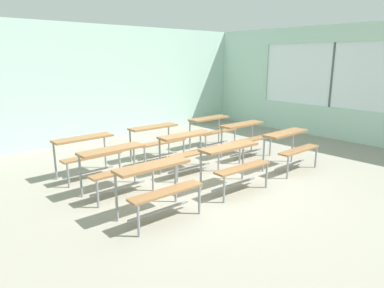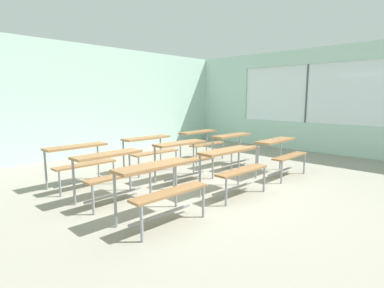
{
  "view_description": "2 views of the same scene",
  "coord_description": "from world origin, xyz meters",
  "px_view_note": "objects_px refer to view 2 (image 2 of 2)",
  "views": [
    {
      "loc": [
        -3.99,
        -4.06,
        2.17
      ],
      "look_at": [
        0.15,
        0.67,
        0.58
      ],
      "focal_mm": 32.13,
      "sensor_mm": 36.0,
      "label": 1
    },
    {
      "loc": [
        -3.8,
        -3.3,
        1.6
      ],
      "look_at": [
        0.98,
        1.34,
        0.56
      ],
      "focal_mm": 28.0,
      "sensor_mm": 36.0,
      "label": 2
    }
  ],
  "objects_px": {
    "desk_bench_r0c2": "(280,149)",
    "desk_bench_r1c1": "(184,152)",
    "desk_bench_r0c1": "(232,161)",
    "desk_bench_r1c0": "(112,165)",
    "desk_bench_r2c1": "(150,146)",
    "desk_bench_r1c2": "(235,143)",
    "desk_bench_r2c0": "(79,156)",
    "desk_bench_r0c0": "(159,179)",
    "desk_bench_r2c2": "(201,138)"
  },
  "relations": [
    {
      "from": "desk_bench_r0c2",
      "to": "desk_bench_r1c2",
      "type": "relative_size",
      "value": 0.99
    },
    {
      "from": "desk_bench_r1c0",
      "to": "desk_bench_r1c1",
      "type": "bearing_deg",
      "value": 0.08
    },
    {
      "from": "desk_bench_r2c1",
      "to": "desk_bench_r1c0",
      "type": "bearing_deg",
      "value": -144.03
    },
    {
      "from": "desk_bench_r2c0",
      "to": "desk_bench_r1c1",
      "type": "bearing_deg",
      "value": -34.82
    },
    {
      "from": "desk_bench_r2c1",
      "to": "desk_bench_r2c2",
      "type": "distance_m",
      "value": 1.63
    },
    {
      "from": "desk_bench_r0c2",
      "to": "desk_bench_r2c2",
      "type": "height_order",
      "value": "same"
    },
    {
      "from": "desk_bench_r1c0",
      "to": "desk_bench_r2c1",
      "type": "xyz_separation_m",
      "value": [
        1.58,
        1.1,
        0.0
      ]
    },
    {
      "from": "desk_bench_r0c0",
      "to": "desk_bench_r0c1",
      "type": "relative_size",
      "value": 0.99
    },
    {
      "from": "desk_bench_r0c1",
      "to": "desk_bench_r1c0",
      "type": "xyz_separation_m",
      "value": [
        -1.55,
        1.13,
        0.0
      ]
    },
    {
      "from": "desk_bench_r0c1",
      "to": "desk_bench_r0c2",
      "type": "xyz_separation_m",
      "value": [
        1.64,
        0.0,
        0.0
      ]
    },
    {
      "from": "desk_bench_r1c0",
      "to": "desk_bench_r1c1",
      "type": "relative_size",
      "value": 0.99
    },
    {
      "from": "desk_bench_r0c0",
      "to": "desk_bench_r1c1",
      "type": "height_order",
      "value": "same"
    },
    {
      "from": "desk_bench_r0c1",
      "to": "desk_bench_r1c2",
      "type": "xyz_separation_m",
      "value": [
        1.68,
        1.16,
        0.0
      ]
    },
    {
      "from": "desk_bench_r0c2",
      "to": "desk_bench_r1c2",
      "type": "distance_m",
      "value": 1.15
    },
    {
      "from": "desk_bench_r0c2",
      "to": "desk_bench_r2c0",
      "type": "xyz_separation_m",
      "value": [
        -3.2,
        2.21,
        0.0
      ]
    },
    {
      "from": "desk_bench_r1c2",
      "to": "desk_bench_r2c0",
      "type": "distance_m",
      "value": 3.4
    },
    {
      "from": "desk_bench_r0c1",
      "to": "desk_bench_r0c2",
      "type": "distance_m",
      "value": 1.64
    },
    {
      "from": "desk_bench_r1c0",
      "to": "desk_bench_r1c1",
      "type": "xyz_separation_m",
      "value": [
        1.57,
        0.03,
        0.0
      ]
    },
    {
      "from": "desk_bench_r2c1",
      "to": "desk_bench_r0c1",
      "type": "bearing_deg",
      "value": -89.57
    },
    {
      "from": "desk_bench_r0c1",
      "to": "desk_bench_r1c0",
      "type": "height_order",
      "value": "same"
    },
    {
      "from": "desk_bench_r1c1",
      "to": "desk_bench_r1c2",
      "type": "xyz_separation_m",
      "value": [
        1.66,
        -0.0,
        0.0
      ]
    },
    {
      "from": "desk_bench_r0c1",
      "to": "desk_bench_r2c1",
      "type": "xyz_separation_m",
      "value": [
        0.03,
        2.23,
        0.0
      ]
    },
    {
      "from": "desk_bench_r0c1",
      "to": "desk_bench_r2c0",
      "type": "relative_size",
      "value": 1.01
    },
    {
      "from": "desk_bench_r0c0",
      "to": "desk_bench_r1c1",
      "type": "xyz_separation_m",
      "value": [
        1.57,
        1.17,
        0.0
      ]
    },
    {
      "from": "desk_bench_r0c2",
      "to": "desk_bench_r2c0",
      "type": "bearing_deg",
      "value": 144.95
    },
    {
      "from": "desk_bench_r0c0",
      "to": "desk_bench_r1c0",
      "type": "xyz_separation_m",
      "value": [
        -0.0,
        1.14,
        0.0
      ]
    },
    {
      "from": "desk_bench_r0c1",
      "to": "desk_bench_r0c2",
      "type": "relative_size",
      "value": 1.02
    },
    {
      "from": "desk_bench_r0c2",
      "to": "desk_bench_r1c0",
      "type": "height_order",
      "value": "same"
    },
    {
      "from": "desk_bench_r0c1",
      "to": "desk_bench_r1c1",
      "type": "distance_m",
      "value": 1.16
    },
    {
      "from": "desk_bench_r0c1",
      "to": "desk_bench_r1c1",
      "type": "height_order",
      "value": "same"
    },
    {
      "from": "desk_bench_r1c2",
      "to": "desk_bench_r2c0",
      "type": "height_order",
      "value": "same"
    },
    {
      "from": "desk_bench_r0c1",
      "to": "desk_bench_r2c1",
      "type": "relative_size",
      "value": 1.01
    },
    {
      "from": "desk_bench_r1c1",
      "to": "desk_bench_r2c1",
      "type": "relative_size",
      "value": 1.01
    },
    {
      "from": "desk_bench_r0c2",
      "to": "desk_bench_r1c1",
      "type": "bearing_deg",
      "value": 144.19
    },
    {
      "from": "desk_bench_r0c2",
      "to": "desk_bench_r1c0",
      "type": "xyz_separation_m",
      "value": [
        -3.19,
        1.13,
        0.0
      ]
    },
    {
      "from": "desk_bench_r2c0",
      "to": "desk_bench_r1c0",
      "type": "bearing_deg",
      "value": -90.7
    },
    {
      "from": "desk_bench_r0c1",
      "to": "desk_bench_r2c0",
      "type": "distance_m",
      "value": 2.71
    },
    {
      "from": "desk_bench_r2c2",
      "to": "desk_bench_r0c0",
      "type": "bearing_deg",
      "value": -145.76
    },
    {
      "from": "desk_bench_r0c1",
      "to": "desk_bench_r1c2",
      "type": "distance_m",
      "value": 2.04
    },
    {
      "from": "desk_bench_r0c0",
      "to": "desk_bench_r0c1",
      "type": "distance_m",
      "value": 1.55
    },
    {
      "from": "desk_bench_r0c2",
      "to": "desk_bench_r1c1",
      "type": "height_order",
      "value": "same"
    },
    {
      "from": "desk_bench_r0c2",
      "to": "desk_bench_r1c2",
      "type": "height_order",
      "value": "same"
    },
    {
      "from": "desk_bench_r1c2",
      "to": "desk_bench_r2c1",
      "type": "distance_m",
      "value": 1.97
    },
    {
      "from": "desk_bench_r1c0",
      "to": "desk_bench_r2c0",
      "type": "xyz_separation_m",
      "value": [
        -0.0,
        1.09,
        0.0
      ]
    },
    {
      "from": "desk_bench_r0c2",
      "to": "desk_bench_r1c0",
      "type": "bearing_deg",
      "value": 160.19
    },
    {
      "from": "desk_bench_r0c0",
      "to": "desk_bench_r1c0",
      "type": "relative_size",
      "value": 1.0
    },
    {
      "from": "desk_bench_r1c0",
      "to": "desk_bench_r1c1",
      "type": "distance_m",
      "value": 1.57
    },
    {
      "from": "desk_bench_r0c1",
      "to": "desk_bench_r1c0",
      "type": "bearing_deg",
      "value": 146.25
    },
    {
      "from": "desk_bench_r0c0",
      "to": "desk_bench_r1c2",
      "type": "height_order",
      "value": "same"
    },
    {
      "from": "desk_bench_r2c1",
      "to": "desk_bench_r2c2",
      "type": "bearing_deg",
      "value": 0.37
    }
  ]
}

